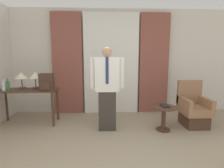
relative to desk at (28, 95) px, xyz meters
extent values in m
cube|color=silver|center=(1.86, 0.86, 0.70)|extent=(10.00, 0.06, 2.70)
cube|color=white|center=(1.86, 0.73, 0.64)|extent=(1.41, 0.06, 2.58)
cube|color=brown|center=(0.74, 0.73, 0.64)|extent=(0.76, 0.06, 2.58)
cube|color=brown|center=(2.98, 0.73, 0.64)|extent=(0.76, 0.06, 2.58)
cube|color=#4C3323|center=(0.00, 0.00, 0.10)|extent=(1.28, 0.51, 0.03)
cylinder|color=#4C3323|center=(0.58, -0.20, -0.28)|extent=(0.05, 0.05, 0.74)
cylinder|color=#4C3323|center=(-0.58, 0.20, -0.28)|extent=(0.05, 0.05, 0.74)
cylinder|color=#4C3323|center=(0.58, 0.20, -0.28)|extent=(0.05, 0.05, 0.74)
cylinder|color=#4C4238|center=(-0.15, 0.10, 0.14)|extent=(0.14, 0.14, 0.04)
cylinder|color=#4C4238|center=(-0.15, 0.10, 0.25)|extent=(0.02, 0.02, 0.19)
cone|color=beige|center=(-0.15, 0.10, 0.42)|extent=(0.28, 0.28, 0.14)
cylinder|color=#4C4238|center=(0.15, 0.10, 0.14)|extent=(0.14, 0.14, 0.04)
cylinder|color=#4C4238|center=(0.15, 0.10, 0.25)|extent=(0.02, 0.02, 0.19)
cone|color=beige|center=(0.15, 0.10, 0.42)|extent=(0.28, 0.28, 0.14)
cylinder|color=silver|center=(-0.41, -0.14, 0.22)|extent=(0.08, 0.08, 0.19)
cylinder|color=silver|center=(-0.41, -0.14, 0.34)|extent=(0.03, 0.03, 0.05)
cylinder|color=#336638|center=(-0.32, -0.15, 0.22)|extent=(0.06, 0.06, 0.20)
cylinder|color=#336638|center=(-0.32, -0.15, 0.35)|extent=(0.03, 0.03, 0.06)
cube|color=#422D23|center=(0.47, -0.14, 0.30)|extent=(0.28, 0.16, 0.36)
cube|color=#422D23|center=(0.47, -0.24, 0.25)|extent=(0.20, 0.03, 0.16)
cube|color=#38332D|center=(1.73, -0.43, -0.25)|extent=(0.34, 0.18, 0.80)
cube|color=white|center=(1.73, -0.43, 0.48)|extent=(0.47, 0.21, 0.66)
cube|color=navy|center=(1.73, -0.54, 0.56)|extent=(0.06, 0.01, 0.50)
cylinder|color=white|center=(1.44, -0.43, 0.51)|extent=(0.10, 0.10, 0.60)
cylinder|color=white|center=(2.02, -0.43, 0.51)|extent=(0.10, 0.10, 0.60)
sphere|color=tan|center=(1.73, -0.43, 0.91)|extent=(0.19, 0.19, 0.19)
cube|color=#4C3323|center=(3.58, -0.32, -0.51)|extent=(0.45, 0.52, 0.27)
cube|color=#936B4C|center=(3.58, -0.32, -0.29)|extent=(0.53, 0.61, 0.16)
cube|color=#936B4C|center=(3.58, -0.05, 0.05)|extent=(0.53, 0.10, 0.52)
cube|color=#936B4C|center=(3.36, -0.32, -0.12)|extent=(0.08, 0.61, 0.18)
cube|color=#936B4C|center=(3.81, -0.32, -0.12)|extent=(0.08, 0.61, 0.18)
cylinder|color=#4C3323|center=(2.86, -0.51, -0.64)|extent=(0.28, 0.28, 0.02)
cylinder|color=#4C3323|center=(2.86, -0.51, -0.42)|extent=(0.08, 0.08, 0.47)
cylinder|color=#4C3323|center=(2.86, -0.51, -0.17)|extent=(0.51, 0.51, 0.03)
cube|color=black|center=(2.88, -0.50, -0.14)|extent=(0.14, 0.24, 0.03)
camera|label=1|loc=(1.67, -3.82, 0.80)|focal=28.00mm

